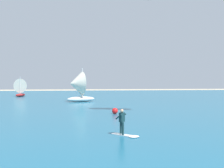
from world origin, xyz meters
The scene contains 5 objects.
ocean centered at (0.00, 49.81, 0.05)m, with size 160.00×90.00×0.10m, color #1E607F.
kitesurfer centered at (0.71, 16.63, 0.70)m, with size 1.76×1.81×1.67m.
sailboat_heeled_over centered at (-2.66, 44.04, 2.66)m, with size 4.98×4.41×5.59m.
sailboat_mid_right centered at (-15.07, 60.72, 2.11)m, with size 3.42×3.90×4.39m.
marker_buoy centered at (1.51, 27.62, 0.41)m, with size 0.63×0.63×0.63m, color red.
Camera 1 is at (-2.01, -0.08, 3.59)m, focal length 42.82 mm.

